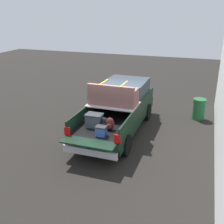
{
  "coord_description": "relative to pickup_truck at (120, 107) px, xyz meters",
  "views": [
    {
      "loc": [
        -9.89,
        -3.27,
        4.85
      ],
      "look_at": [
        -0.6,
        0.0,
        1.1
      ],
      "focal_mm": 43.5,
      "sensor_mm": 36.0,
      "label": 1
    }
  ],
  "objects": [
    {
      "name": "trash_can",
      "position": [
        2.25,
        -3.16,
        -0.47
      ],
      "size": [
        0.6,
        0.6,
        0.98
      ],
      "color": "#1E592D",
      "rests_on": "ground_plane"
    },
    {
      "name": "ground_plane",
      "position": [
        -0.38,
        -0.0,
        -0.96
      ],
      "size": [
        40.0,
        40.0,
        0.0
      ],
      "primitive_type": "plane",
      "color": "black"
    },
    {
      "name": "pickup_truck",
      "position": [
        0.0,
        0.0,
        0.0
      ],
      "size": [
        6.05,
        2.06,
        2.23
      ],
      "color": "black",
      "rests_on": "ground_plane"
    }
  ]
}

